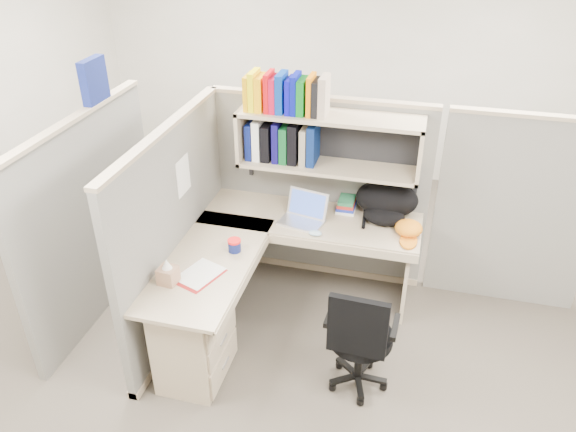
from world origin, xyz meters
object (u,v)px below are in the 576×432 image
(desk, at_px, (228,305))
(task_chair, at_px, (358,354))
(laptop, at_px, (302,210))
(backpack, at_px, (386,203))
(snack_canister, at_px, (234,245))

(desk, bearing_deg, task_chair, -7.54)
(desk, height_order, task_chair, task_chair)
(laptop, xyz_separation_m, backpack, (0.63, 0.23, 0.03))
(snack_canister, bearing_deg, task_chair, -21.33)
(backpack, height_order, task_chair, backpack)
(desk, distance_m, laptop, 0.93)
(laptop, relative_size, task_chair, 0.37)
(desk, distance_m, task_chair, 0.98)
(backpack, distance_m, task_chair, 1.25)
(task_chair, bearing_deg, laptop, 124.49)
(task_chair, bearing_deg, backpack, 89.10)
(desk, xyz_separation_m, backpack, (0.98, 0.99, 0.44))
(backpack, xyz_separation_m, snack_canister, (-1.01, -0.73, -0.10))
(laptop, bearing_deg, desk, -102.67)
(laptop, bearing_deg, snack_canister, -114.88)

